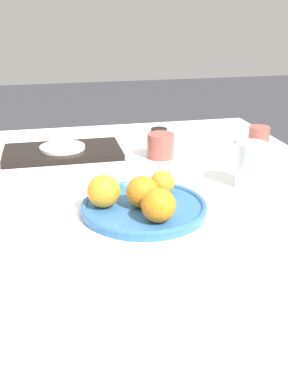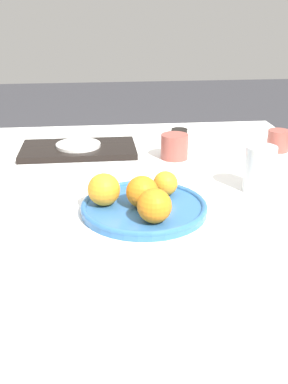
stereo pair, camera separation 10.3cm
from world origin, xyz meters
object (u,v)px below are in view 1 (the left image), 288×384
Objects in this scene: orange_3 at (162,182)px; side_plate at (62,147)px; serving_tray at (63,152)px; orange_2 at (159,205)px; fruit_platter at (144,207)px; cup_3 at (161,146)px; soy_dish at (159,130)px; orange_1 at (104,191)px; cup_2 at (259,137)px; water_glass at (251,165)px; orange_0 at (142,192)px.

orange_3 is 0.42× the size of side_plate.
serving_tray is 0.02m from side_plate.
fruit_platter is at bearing 98.73° from orange_2.
orange_3 is 0.71× the size of cup_3.
fruit_platter is 4.82× the size of soy_dish.
serving_tray is (-0.07, 0.45, -0.04)m from orange_1.
soy_dish is (0.30, 0.66, -0.05)m from orange_1.
orange_1 is 0.73m from soy_dish.
orange_2 is at bearing -43.98° from orange_1.
cup_3 is at bearing -103.38° from soy_dish.
orange_3 is at bearing 15.61° from orange_1.
cup_3 is (0.30, -0.09, 0.01)m from side_plate.
cup_2 is at bearing -4.72° from side_plate.
orange_2 is at bearing -81.27° from fruit_platter.
orange_1 is 0.41m from water_glass.
orange_1 is at bearing -145.35° from cup_2.
orange_1 is at bearing -81.00° from side_plate.
cup_3 is at bearing 69.67° from orange_0.
orange_0 is 1.21× the size of soy_dish.
cup_2 is (0.65, -0.05, 0.02)m from serving_tray.
fruit_platter is at bearing -139.51° from cup_2.
orange_3 is 0.56m from cup_2.
water_glass reaches higher than soy_dish.
side_plate is at bearing 175.28° from cup_2.
cup_3 reaches higher than fruit_platter.
side_plate is 0.43m from soy_dish.
side_plate is at bearing 162.92° from cup_3.
side_plate is 1.69× the size of cup_3.
water_glass is 1.40× the size of cup_3.
orange_3 is 0.85× the size of cup_2.
orange_0 is at bearing 102.64° from orange_2.
serving_tray is at bearing 118.37° from orange_3.
soy_dish is at bearing 65.65° from orange_1.
soy_dish is (0.15, 0.62, -0.04)m from orange_3.
water_glass is 0.59m from soy_dish.
orange_1 is 0.89× the size of cup_3.
orange_0 reaches higher than cup_3.
orange_1 is at bearing 170.15° from fruit_platter.
orange_3 is at bearing 44.41° from orange_0.
water_glass is (0.25, 0.04, 0.01)m from orange_3.
orange_2 is 0.15m from orange_3.
side_plate is (-0.16, 0.47, 0.01)m from fruit_platter.
fruit_platter is at bearing -135.48° from orange_3.
orange_3 is at bearing -103.52° from soy_dish.
serving_tray is at bearing 0.00° from side_plate.
orange_3 is (0.06, 0.06, -0.01)m from orange_0.
water_glass is at bearing -80.28° from soy_dish.
cup_3 reaches higher than soy_dish.
side_plate is at bearing -150.72° from soy_dish.
side_plate is (-0.07, 0.45, -0.03)m from orange_1.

